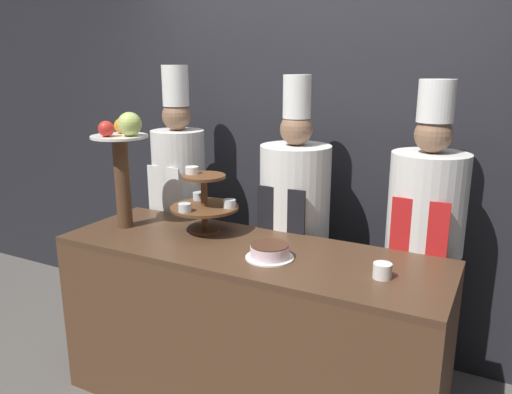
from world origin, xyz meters
The scene contains 9 objects.
wall_back centered at (0.00, 1.26, 1.40)m, with size 10.00×0.06×2.80m.
buffet_counter centered at (0.00, 0.34, 0.47)m, with size 2.04×0.67×0.94m.
tiered_stand centered at (-0.34, 0.46, 1.11)m, with size 0.38×0.38×0.37m.
fruit_pedestal centered at (-0.79, 0.32, 1.37)m, with size 0.32×0.32×0.67m.
cake_round centered at (0.17, 0.27, 0.97)m, with size 0.24×0.24×0.07m.
cup_white centered at (0.71, 0.29, 0.97)m, with size 0.08×0.08×0.07m.
chef_left centered at (-0.81, 0.87, 1.01)m, with size 0.35×0.35×1.85m.
chef_center_left centered at (0.04, 0.87, 0.96)m, with size 0.42×0.42×1.80m.
chef_center_right centered at (0.79, 0.87, 0.98)m, with size 0.40×0.40×1.78m.
Camera 1 is at (1.17, -1.78, 1.85)m, focal length 35.00 mm.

